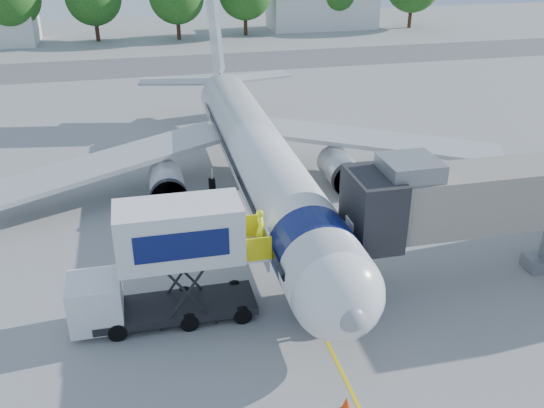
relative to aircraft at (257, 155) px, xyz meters
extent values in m
plane|color=gray|center=(0.00, -4.12, -2.95)|extent=(160.00, 160.00, 0.00)
cube|color=yellow|center=(0.00, -4.12, -2.94)|extent=(0.15, 70.00, 0.01)
cube|color=#59595B|center=(0.00, 37.88, -2.94)|extent=(120.00, 10.00, 0.01)
cylinder|color=silver|center=(0.00, -1.12, 0.05)|extent=(3.70, 28.00, 3.70)
sphere|color=silver|center=(0.00, -15.12, 0.05)|extent=(3.70, 3.70, 3.70)
sphere|color=gray|center=(0.00, -16.67, 0.05)|extent=(1.10, 1.10, 1.10)
cone|color=silver|center=(0.00, 15.88, 0.05)|extent=(3.70, 6.00, 3.70)
cube|color=silver|center=(0.00, 16.88, 4.25)|extent=(0.35, 7.26, 8.29)
cube|color=#A9ACAE|center=(9.00, 2.38, -0.65)|extent=(16.17, 9.32, 1.42)
cube|color=#A9ACAE|center=(-9.00, 2.38, -0.65)|extent=(16.17, 9.32, 1.42)
cylinder|color=#999BA0|center=(5.50, 0.38, -1.65)|extent=(2.10, 3.60, 2.10)
cylinder|color=#999BA0|center=(-5.50, 0.38, -1.65)|extent=(2.10, 3.60, 2.10)
cube|color=black|center=(0.00, -15.42, 0.50)|extent=(2.60, 1.39, 0.81)
cylinder|color=#0B144F|center=(0.00, -12.12, 0.05)|extent=(3.73, 2.00, 3.73)
cylinder|color=silver|center=(0.00, -13.62, -2.20)|extent=(0.16, 0.16, 1.50)
cylinder|color=black|center=(0.00, -13.62, -2.63)|extent=(0.25, 0.64, 0.64)
cylinder|color=black|center=(2.60, 1.88, -2.50)|extent=(0.35, 0.90, 0.90)
cylinder|color=black|center=(-2.60, 1.88, -2.50)|extent=(0.35, 0.90, 0.90)
cube|color=gray|center=(9.00, -11.12, 1.45)|extent=(13.60, 2.60, 2.80)
cube|color=black|center=(2.90, -11.12, 1.45)|extent=(2.00, 3.20, 3.20)
cube|color=slate|center=(4.50, -11.12, 3.25)|extent=(2.40, 2.40, 0.80)
cylinder|color=black|center=(11.60, -11.12, -2.60)|extent=(0.30, 0.70, 0.70)
cube|color=black|center=(-6.00, -11.12, -2.40)|extent=(7.00, 2.30, 0.35)
cube|color=silver|center=(-9.30, -11.12, -1.60)|extent=(2.20, 2.20, 2.10)
cube|color=black|center=(-9.30, -11.12, -1.15)|extent=(1.90, 2.10, 0.70)
cube|color=silver|center=(-5.60, -11.12, 1.30)|extent=(5.20, 2.40, 2.50)
cube|color=#0B144F|center=(-5.60, -12.34, 1.30)|extent=(3.80, 0.04, 1.20)
cube|color=silver|center=(-2.45, -11.12, 0.10)|extent=(1.10, 2.20, 0.10)
cube|color=yellow|center=(-2.45, -12.17, 0.65)|extent=(1.10, 0.06, 1.10)
cube|color=yellow|center=(-2.45, -10.07, 0.65)|extent=(1.10, 0.06, 1.10)
cylinder|color=black|center=(-3.20, -12.17, -2.55)|extent=(0.80, 0.25, 0.80)
cylinder|color=black|center=(-3.20, -10.07, -2.55)|extent=(0.80, 0.25, 0.80)
cylinder|color=black|center=(-8.50, -12.17, -2.55)|extent=(0.80, 0.25, 0.80)
cylinder|color=black|center=(-8.50, -10.07, -2.55)|extent=(0.80, 0.25, 0.80)
imported|color=#EBFF1A|center=(-2.13, -11.12, 1.05)|extent=(0.51, 0.70, 1.79)
cone|color=#F2400C|center=(-0.50, -18.07, -2.64)|extent=(0.38, 0.38, 0.61)
cube|color=silver|center=(22.00, 57.88, -0.45)|extent=(16.00, 7.00, 5.00)
cylinder|color=#382314|center=(-21.55, 54.00, -1.14)|extent=(0.56, 0.56, 3.61)
cylinder|color=#382314|center=(-11.12, 54.69, -1.26)|extent=(0.56, 0.56, 3.37)
cylinder|color=#382314|center=(-0.14, 53.36, -1.26)|extent=(0.56, 0.56, 3.37)
cylinder|color=#382314|center=(9.55, 54.64, -1.26)|extent=(0.56, 0.56, 3.38)
cylinder|color=#382314|center=(23.63, 56.81, -1.44)|extent=(0.56, 0.56, 3.02)
cylinder|color=#382314|center=(35.20, 55.03, -1.13)|extent=(0.56, 0.56, 3.63)
camera|label=1|loc=(-6.78, -33.46, 13.30)|focal=40.00mm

